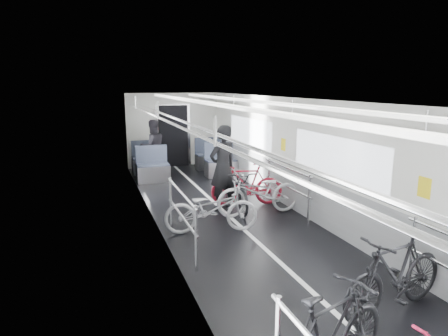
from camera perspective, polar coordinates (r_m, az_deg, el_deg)
The scene contains 8 objects.
car_shell at distance 8.30m, azimuth 0.06°, elevation 1.13°, with size 3.02×14.01×2.41m.
bike_left_far at distance 7.32m, azimuth -1.82°, elevation -5.81°, with size 0.60×1.72×0.90m, color #B0B0B5.
bike_right_near at distance 5.24m, azimuth 23.25°, elevation -13.64°, with size 0.47×1.67×1.00m, color black.
bike_right_mid at distance 8.30m, azimuth 5.08°, elevation -3.47°, with size 0.64×1.84×0.97m, color #B0B1B5.
bike_right_far at distance 8.94m, azimuth 3.30°, elevation -2.31°, with size 0.46×1.61×0.97m, color maroon.
bike_aisle at distance 8.67m, azimuth 1.77°, elevation -3.03°, with size 0.59×1.69×0.89m, color black.
person_standing at distance 8.56m, azimuth -0.19°, elevation 0.04°, with size 0.67×0.44×1.84m, color black.
person_seated at distance 12.18m, azimuth -10.13°, elevation 2.96°, with size 0.80×0.62×1.65m, color #302D35.
Camera 1 is at (-2.65, -5.93, 2.68)m, focal length 32.00 mm.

